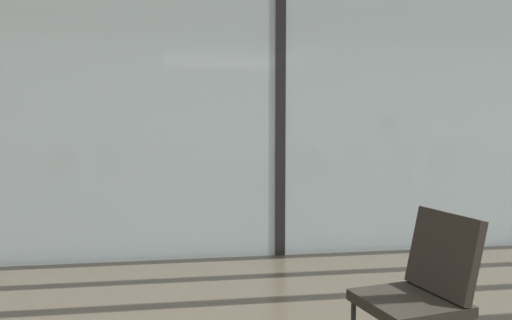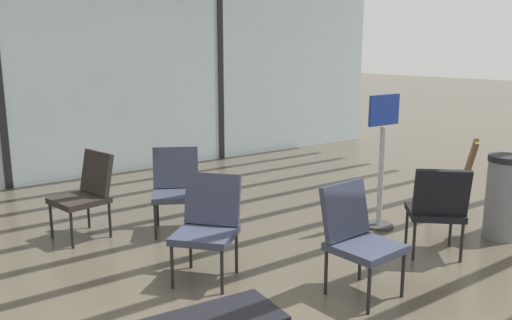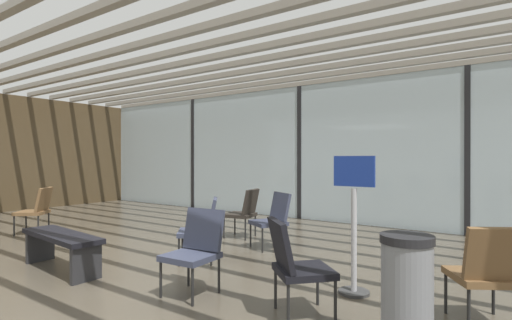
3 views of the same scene
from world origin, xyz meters
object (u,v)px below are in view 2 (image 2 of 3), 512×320
lounge_chair_1 (176,184)px  info_sign (381,166)px  trash_bin (504,197)px  parked_airplane (24,46)px  lounge_chair_3 (459,170)px  lounge_chair_6 (437,206)px  lounge_chair_2 (357,233)px  lounge_chair_0 (208,221)px  lounge_chair_4 (86,190)px

lounge_chair_1 → info_sign: info_sign is taller
trash_bin → info_sign: (-0.76, 0.96, 0.25)m
parked_airplane → trash_bin: bearing=-76.7°
lounge_chair_3 → lounge_chair_6: same height
lounge_chair_2 → lounge_chair_6: 1.15m
lounge_chair_0 → lounge_chair_1: (0.35, 1.24, 0.00)m
lounge_chair_1 → lounge_chair_2: bearing=-49.9°
trash_bin → info_sign: bearing=128.4°
trash_bin → info_sign: 1.25m
lounge_chair_0 → trash_bin: (2.91, -0.97, -0.06)m
parked_airplane → lounge_chair_6: bearing=-82.3°
info_sign → parked_airplane: bearing=99.9°
lounge_chair_3 → lounge_chair_4: 4.23m
lounge_chair_0 → lounge_chair_3: size_ratio=1.00×
lounge_chair_2 → lounge_chair_0: bearing=125.9°
lounge_chair_0 → lounge_chair_3: bearing=47.2°
lounge_chair_0 → info_sign: bearing=49.7°
lounge_chair_3 → parked_airplane: bearing=-104.7°
lounge_chair_4 → lounge_chair_6: bearing=33.3°
lounge_chair_1 → lounge_chair_3: same height
lounge_chair_2 → lounge_chair_6: size_ratio=1.00×
lounge_chair_0 → lounge_chair_4: bearing=156.9°
lounge_chair_0 → lounge_chair_2: bearing=-0.3°
parked_airplane → info_sign: size_ratio=7.74×
lounge_chair_6 → info_sign: size_ratio=0.60×
lounge_chair_0 → lounge_chair_1: size_ratio=1.00×
lounge_chair_0 → lounge_chair_6: (1.93, -0.87, 0.00)m
lounge_chair_0 → lounge_chair_4: (-0.49, 1.59, 0.00)m
lounge_chair_0 → lounge_chair_6: 2.12m
lounge_chair_4 → trash_bin: size_ratio=1.01×
parked_airplane → info_sign: bearing=-80.1°
lounge_chair_3 → info_sign: 1.23m
lounge_chair_3 → lounge_chair_6: (-1.43, -0.71, 0.00)m
parked_airplane → lounge_chair_2: size_ratio=12.81×
parked_airplane → lounge_chair_0: size_ratio=12.81×
parked_airplane → lounge_chair_1: size_ratio=12.81×
parked_airplane → lounge_chair_1: (-0.29, -7.41, -1.46)m
info_sign → lounge_chair_3: bearing=-7.1°
lounge_chair_0 → lounge_chair_3: (3.36, -0.15, 0.00)m
lounge_chair_6 → lounge_chair_0: bearing=18.9°
parked_airplane → info_sign: (1.51, -8.66, -1.28)m
lounge_chair_1 → info_sign: size_ratio=0.60×
parked_airplane → trash_bin: size_ratio=12.96×
lounge_chair_1 → parked_airplane: bearing=116.5°
lounge_chair_2 → lounge_chair_6: bearing=-0.2°
parked_airplane → lounge_chair_3: parked_airplane is taller
lounge_chair_6 → lounge_chair_4: bearing=-2.5°
lounge_chair_1 → lounge_chair_4: bearing=-173.9°
trash_bin → lounge_chair_3: bearing=61.3°
lounge_chair_1 → trash_bin: (2.56, -2.21, -0.06)m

